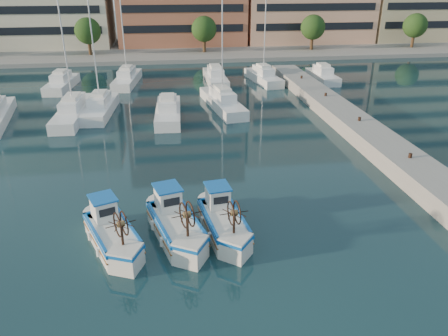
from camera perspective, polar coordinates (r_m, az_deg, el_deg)
ground at (r=22.57m, az=0.70°, el=-9.12°), size 300.00×300.00×0.00m
quay at (r=33.19m, az=21.28°, el=1.64°), size 3.00×60.00×1.20m
yacht_marina at (r=47.89m, az=-8.80°, el=9.54°), size 37.89×23.26×11.50m
fishing_boat_a at (r=22.33m, az=-14.47°, el=-8.05°), size 3.28×4.63×2.79m
fishing_boat_b at (r=22.43m, az=-6.41°, el=-7.06°), size 3.06×4.88×2.95m
fishing_boat_c at (r=22.63m, az=-0.13°, el=-6.72°), size 2.38×4.60×2.80m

